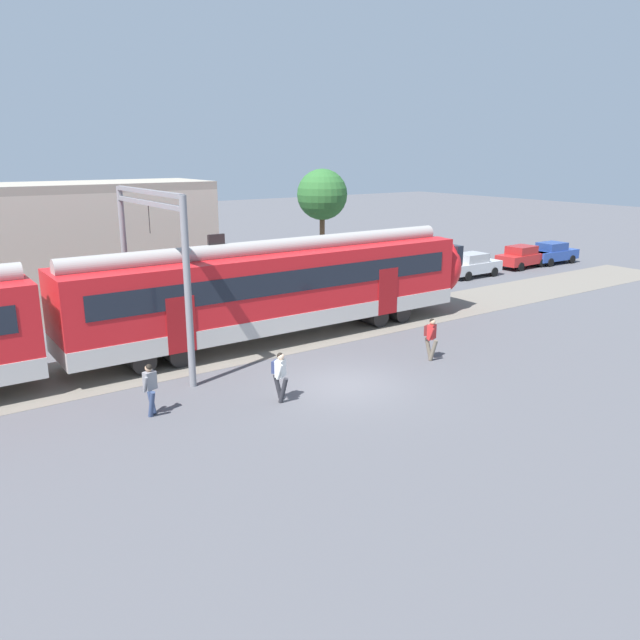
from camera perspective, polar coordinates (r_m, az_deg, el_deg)
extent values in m
plane|color=#515156|center=(21.76, 2.25, -5.98)|extent=(160.00, 160.00, 0.00)
cube|color=#B7B2AD|center=(26.83, -3.97, 0.43)|extent=(18.00, 3.06, 0.70)
cube|color=red|center=(26.48, -4.03, 3.68)|extent=(18.00, 3.00, 2.40)
cube|color=black|center=(25.18, -2.26, 3.58)|extent=(16.56, 0.03, 0.90)
cube|color=maroon|center=(28.31, 6.24, 2.62)|extent=(1.10, 0.04, 2.10)
cube|color=maroon|center=(23.20, -12.56, -0.45)|extent=(1.10, 0.04, 2.10)
cylinder|color=#9C9793|center=(26.24, -4.08, 6.64)|extent=(17.64, 0.70, 0.70)
cube|color=black|center=(24.90, -9.48, 7.29)|extent=(0.70, 0.12, 0.40)
cylinder|color=black|center=(30.57, 6.19, 1.05)|extent=(0.90, 2.40, 0.90)
cylinder|color=black|center=(29.69, 4.14, 0.68)|extent=(0.90, 2.40, 0.90)
cylinder|color=black|center=(24.94, -13.60, -2.53)|extent=(0.90, 2.40, 0.90)
cylinder|color=black|center=(24.51, -16.64, -3.07)|extent=(0.90, 2.40, 0.90)
ellipsoid|color=red|center=(32.40, 10.67, 4.93)|extent=(1.80, 2.85, 2.95)
cube|color=black|center=(32.56, 11.15, 6.02)|extent=(0.40, 2.40, 1.00)
cylinder|color=navy|center=(20.05, -15.17, -7.09)|extent=(0.23, 0.38, 0.87)
cylinder|color=navy|center=(19.74, -15.14, -7.45)|extent=(0.23, 0.38, 0.87)
cube|color=gray|center=(19.64, -15.29, -5.35)|extent=(0.41, 0.32, 0.56)
cylinder|color=gray|center=(19.48, -15.69, -5.70)|extent=(0.15, 0.26, 0.52)
cylinder|color=gray|center=(19.83, -14.89, -5.27)|extent=(0.15, 0.26, 0.52)
sphere|color=tan|center=(19.53, -15.41, -4.26)|extent=(0.22, 0.22, 0.22)
sphere|color=black|center=(19.50, -15.38, -4.19)|extent=(0.20, 0.20, 0.20)
cylinder|color=#28282D|center=(20.15, -3.38, -6.45)|extent=(0.31, 0.38, 0.87)
cylinder|color=#28282D|center=(20.42, -3.84, -6.16)|extent=(0.31, 0.38, 0.87)
cube|color=silver|center=(20.04, -3.64, -4.41)|extent=(0.43, 0.39, 0.56)
cylinder|color=silver|center=(20.27, -3.55, -4.33)|extent=(0.20, 0.26, 0.52)
cylinder|color=silver|center=(19.83, -3.74, -4.77)|extent=(0.20, 0.26, 0.52)
sphere|color=beige|center=(19.90, -3.61, -3.36)|extent=(0.22, 0.22, 0.22)
sphere|color=black|center=(19.90, -3.66, -3.27)|extent=(0.20, 0.20, 0.20)
cube|color=navy|center=(20.11, -4.10, -4.29)|extent=(0.32, 0.28, 0.40)
cylinder|color=#6B6051|center=(24.45, 10.31, -2.76)|extent=(0.27, 0.38, 0.87)
cylinder|color=#6B6051|center=(24.71, 9.89, -2.54)|extent=(0.27, 0.38, 0.87)
cube|color=red|center=(24.38, 10.17, -1.06)|extent=(0.42, 0.35, 0.56)
cylinder|color=red|center=(24.62, 10.21, -1.02)|extent=(0.17, 0.26, 0.52)
cylinder|color=red|center=(24.17, 10.12, -1.32)|extent=(0.17, 0.26, 0.52)
sphere|color=tan|center=(24.27, 10.26, -0.18)|extent=(0.22, 0.22, 0.22)
sphere|color=black|center=(24.27, 10.22, -0.10)|extent=(0.20, 0.20, 0.20)
cube|color=maroon|center=(24.44, 9.79, -0.95)|extent=(0.32, 0.25, 0.40)
cube|color=gray|center=(38.27, 8.00, 4.12)|extent=(4.01, 1.67, 0.68)
cube|color=slate|center=(38.05, 7.86, 5.02)|extent=(1.91, 1.45, 0.56)
cube|color=black|center=(38.71, 8.90, 5.08)|extent=(0.13, 1.37, 0.48)
cylinder|color=black|center=(39.72, 8.52, 4.00)|extent=(0.60, 0.20, 0.60)
cylinder|color=black|center=(38.64, 10.11, 3.63)|extent=(0.60, 0.20, 0.60)
cylinder|color=black|center=(38.08, 5.81, 3.62)|extent=(0.60, 0.20, 0.60)
cylinder|color=black|center=(36.94, 7.39, 3.21)|extent=(0.60, 0.20, 0.60)
cube|color=#B7BABF|center=(41.69, 13.74, 4.73)|extent=(4.00, 1.64, 0.68)
cube|color=#A1A3A8|center=(41.48, 13.66, 5.56)|extent=(1.90, 1.44, 0.56)
cube|color=black|center=(42.19, 14.52, 5.60)|extent=(0.12, 1.37, 0.48)
cylinder|color=black|center=(43.17, 14.04, 4.60)|extent=(0.60, 0.20, 0.60)
cylinder|color=black|center=(42.18, 15.63, 4.26)|extent=(0.60, 0.20, 0.60)
cylinder|color=black|center=(41.36, 11.76, 4.29)|extent=(0.60, 0.20, 0.60)
cylinder|color=black|center=(40.33, 13.36, 3.93)|extent=(0.60, 0.20, 0.60)
cube|color=#B22323|center=(46.00, 18.00, 5.37)|extent=(4.07, 1.81, 0.68)
cube|color=maroon|center=(45.79, 17.95, 6.12)|extent=(1.96, 1.52, 0.56)
cube|color=black|center=(46.57, 18.62, 6.15)|extent=(0.18, 1.37, 0.48)
cylinder|color=black|center=(47.50, 18.06, 5.23)|extent=(0.61, 0.23, 0.60)
cylinder|color=black|center=(46.65, 19.62, 4.93)|extent=(0.61, 0.23, 0.60)
cylinder|color=black|center=(45.50, 16.26, 4.97)|extent=(0.61, 0.23, 0.60)
cylinder|color=black|center=(44.61, 17.86, 4.65)|extent=(0.61, 0.23, 0.60)
cube|color=#284799|center=(48.48, 20.48, 5.62)|extent=(4.04, 1.74, 0.68)
cube|color=navy|center=(48.27, 20.44, 6.33)|extent=(1.94, 1.49, 0.56)
cube|color=black|center=(49.04, 21.10, 6.34)|extent=(0.16, 1.37, 0.48)
cylinder|color=black|center=(49.97, 20.58, 5.47)|extent=(0.60, 0.22, 0.60)
cylinder|color=black|center=(49.09, 22.03, 5.17)|extent=(0.60, 0.22, 0.60)
cylinder|color=black|center=(48.01, 18.81, 5.27)|extent=(0.60, 0.22, 0.60)
cylinder|color=black|center=(47.09, 20.30, 4.96)|extent=(0.60, 0.22, 0.60)
cylinder|color=gray|center=(21.19, -11.98, 2.31)|extent=(0.24, 0.24, 6.50)
cylinder|color=gray|center=(27.10, -17.35, 4.69)|extent=(0.24, 0.24, 6.50)
cube|color=gray|center=(23.72, -15.52, 11.24)|extent=(0.20, 6.40, 0.16)
cube|color=gray|center=(23.74, -15.45, 10.28)|extent=(0.20, 6.40, 0.16)
cylinder|color=black|center=(23.80, -15.35, 8.85)|extent=(0.03, 0.03, 1.00)
cube|color=beige|center=(32.86, -26.45, 5.08)|extent=(19.23, 5.00, 6.00)
cube|color=#9F9686|center=(32.54, -27.11, 10.62)|extent=(19.23, 5.00, 0.40)
cylinder|color=brown|center=(39.19, 0.20, 6.72)|extent=(0.32, 0.32, 4.25)
sphere|color=#2D662D|center=(38.85, 0.20, 11.40)|extent=(3.09, 3.09, 3.09)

